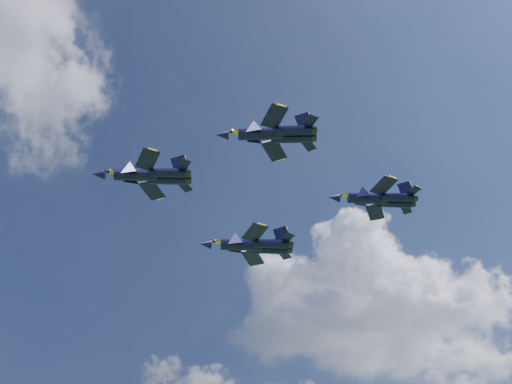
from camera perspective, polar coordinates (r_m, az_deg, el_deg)
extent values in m
cylinder|color=black|center=(96.05, -10.56, 1.50)|extent=(7.88, 6.71, 1.73)
cone|color=black|center=(97.10, -13.81, 1.54)|extent=(2.98, 2.83, 1.64)
ellipsoid|color=brown|center=(96.95, -12.37, 1.76)|extent=(2.75, 2.44, 0.79)
cube|color=black|center=(93.17, -9.63, 2.86)|extent=(3.64, 4.95, 0.17)
cube|color=black|center=(98.40, -9.22, 0.17)|extent=(5.09, 4.38, 0.17)
cube|color=black|center=(93.28, -6.46, 2.43)|extent=(1.83, 2.53, 0.13)
cube|color=black|center=(97.09, -6.29, 0.48)|extent=(2.70, 2.25, 0.13)
cube|color=black|center=(95.32, -6.82, 2.47)|extent=(2.64, 1.68, 2.90)
cube|color=black|center=(96.91, -6.74, 1.64)|extent=(1.91, 2.29, 2.90)
cylinder|color=black|center=(84.42, 0.44, 5.17)|extent=(6.99, 6.39, 1.58)
cone|color=black|center=(84.61, -3.03, 5.11)|extent=(2.70, 2.62, 1.49)
ellipsoid|color=brown|center=(84.83, -1.53, 5.37)|extent=(2.46, 2.30, 0.72)
cube|color=black|center=(82.18, 1.63, 6.72)|extent=(3.48, 4.56, 0.16)
cube|color=black|center=(86.71, 1.63, 3.73)|extent=(4.63, 3.86, 0.16)
cube|color=black|center=(82.98, 4.86, 6.32)|extent=(1.76, 2.35, 0.12)
cube|color=black|center=(86.25, 4.73, 4.17)|extent=(2.44, 1.98, 0.12)
cube|color=black|center=(84.74, 4.30, 6.27)|extent=(2.34, 1.54, 2.64)
cube|color=black|center=(86.11, 4.26, 5.36)|extent=(1.64, 2.16, 2.64)
cylinder|color=black|center=(109.11, -1.30, -4.73)|extent=(8.65, 7.17, 1.88)
cone|color=black|center=(109.17, -4.49, -4.63)|extent=(3.24, 3.06, 1.78)
ellipsoid|color=brown|center=(109.43, -3.11, -4.43)|extent=(3.00, 2.62, 0.86)
cube|color=black|center=(106.08, -0.10, -3.62)|extent=(3.87, 5.35, 0.19)
cube|color=black|center=(112.30, -0.29, -5.84)|extent=(5.52, 4.81, 0.19)
cube|color=black|center=(107.29, 2.83, -4.03)|extent=(1.94, 2.72, 0.15)
cube|color=black|center=(111.77, 2.59, -5.62)|extent=(2.94, 2.48, 0.15)
cube|color=black|center=(109.34, 2.30, -3.86)|extent=(2.89, 1.82, 3.15)
cube|color=black|center=(111.22, 2.20, -4.54)|extent=(2.11, 2.44, 3.15)
cylinder|color=black|center=(98.28, 9.90, -0.58)|extent=(7.37, 6.04, 1.60)
cone|color=black|center=(97.29, 6.94, -0.48)|extent=(2.75, 2.59, 1.51)
ellipsoid|color=brown|center=(97.99, 8.20, -0.30)|extent=(2.56, 2.21, 0.73)
cube|color=black|center=(96.28, 11.29, 0.56)|extent=(3.26, 4.53, 0.16)
cube|color=black|center=(101.12, 10.54, -1.74)|extent=(4.69, 4.10, 0.16)
cube|color=black|center=(98.16, 13.85, 0.13)|extent=(1.63, 2.30, 0.12)
cube|color=black|center=(101.62, 13.22, -1.51)|extent=(2.50, 2.12, 0.12)
cube|color=black|center=(99.71, 13.17, 0.21)|extent=(2.46, 1.54, 2.67)
cube|color=black|center=(101.17, 12.91, -0.48)|extent=(1.81, 2.06, 2.67)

